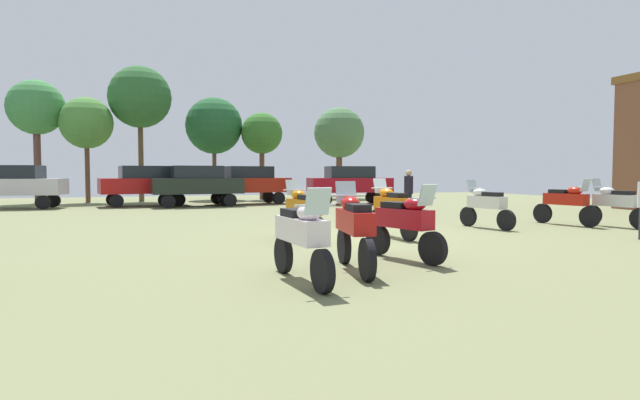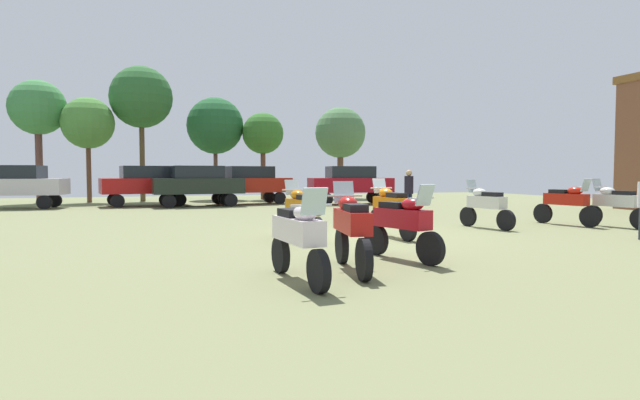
{
  "view_description": "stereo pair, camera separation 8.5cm",
  "coord_description": "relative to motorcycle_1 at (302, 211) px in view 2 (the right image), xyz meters",
  "views": [
    {
      "loc": [
        -5.42,
        -12.16,
        1.65
      ],
      "look_at": [
        0.24,
        4.81,
        0.72
      ],
      "focal_mm": 28.8,
      "sensor_mm": 36.0,
      "label": 1
    },
    {
      "loc": [
        -5.34,
        -12.19,
        1.65
      ],
      "look_at": [
        0.24,
        4.81,
        0.72
      ],
      "focal_mm": 28.8,
      "sensor_mm": 36.0,
      "label": 2
    }
  ],
  "objects": [
    {
      "name": "ground_plane",
      "position": [
        1.87,
        0.19,
        -0.73
      ],
      "size": [
        44.0,
        52.0,
        0.02
      ],
      "color": "#6F744D"
    },
    {
      "name": "motorcycle_1",
      "position": [
        0.0,
        0.0,
        0.0
      ],
      "size": [
        0.66,
        2.22,
        1.47
      ],
      "rotation": [
        0.0,
        0.0,
        0.14
      ],
      "color": "black",
      "rests_on": "ground"
    },
    {
      "name": "motorcycle_3",
      "position": [
        9.84,
        -0.09,
        -0.0
      ],
      "size": [
        0.66,
        2.15,
        1.46
      ],
      "rotation": [
        0.0,
        0.0,
        0.15
      ],
      "color": "black",
      "rests_on": "ground"
    },
    {
      "name": "motorcycle_5",
      "position": [
        5.93,
        0.87,
        -0.02
      ],
      "size": [
        0.7,
        2.04,
        1.43
      ],
      "rotation": [
        0.0,
        0.0,
        0.19
      ],
      "color": "black",
      "rests_on": "ground"
    },
    {
      "name": "motorcycle_6",
      "position": [
        2.31,
        -0.17,
        0.01
      ],
      "size": [
        0.62,
        2.29,
        1.5
      ],
      "rotation": [
        0.0,
        0.0,
        0.05
      ],
      "color": "black",
      "rests_on": "ground"
    },
    {
      "name": "motorcycle_7",
      "position": [
        8.91,
        0.86,
        0.0
      ],
      "size": [
        0.75,
        2.22,
        1.47
      ],
      "rotation": [
        0.0,
        0.0,
        3.36
      ],
      "color": "black",
      "rests_on": "ground"
    },
    {
      "name": "motorcycle_8",
      "position": [
        -1.41,
        -4.67,
        -0.02
      ],
      "size": [
        0.62,
        2.19,
        1.44
      ],
      "rotation": [
        0.0,
        0.0,
        3.23
      ],
      "color": "black",
      "rests_on": "ground"
    },
    {
      "name": "motorcycle_10",
      "position": [
        -0.33,
        -4.11,
        0.01
      ],
      "size": [
        0.66,
        2.21,
        1.49
      ],
      "rotation": [
        0.0,
        0.0,
        -0.14
      ],
      "color": "black",
      "rests_on": "ground"
    },
    {
      "name": "motorcycle_12",
      "position": [
        0.99,
        -3.39,
        -0.02
      ],
      "size": [
        0.79,
        2.02,
        1.44
      ],
      "rotation": [
        0.0,
        0.0,
        3.42
      ],
      "color": "black",
      "rests_on": "ground"
    },
    {
      "name": "car_1",
      "position": [
        -9.49,
        14.88,
        0.45
      ],
      "size": [
        4.5,
        2.34,
        2.0
      ],
      "rotation": [
        0.0,
        0.0,
        1.44
      ],
      "color": "black",
      "rests_on": "ground"
    },
    {
      "name": "car_2",
      "position": [
        1.4,
        14.93,
        0.45
      ],
      "size": [
        4.55,
        2.54,
        2.0
      ],
      "rotation": [
        0.0,
        0.0,
        1.75
      ],
      "color": "black",
      "rests_on": "ground"
    },
    {
      "name": "car_3",
      "position": [
        -3.72,
        15.03,
        0.45
      ],
      "size": [
        4.54,
        2.51,
        2.0
      ],
      "rotation": [
        0.0,
        0.0,
        1.74
      ],
      "color": "black",
      "rests_on": "ground"
    },
    {
      "name": "car_4",
      "position": [
        6.5,
        13.25,
        0.45
      ],
      "size": [
        4.45,
        2.2,
        2.0
      ],
      "rotation": [
        0.0,
        0.0,
        1.48
      ],
      "color": "black",
      "rests_on": "ground"
    },
    {
      "name": "car_5",
      "position": [
        -1.32,
        13.81,
        0.45
      ],
      "size": [
        4.44,
        2.15,
        2.0
      ],
      "rotation": [
        0.0,
        0.0,
        1.65
      ],
      "color": "black",
      "rests_on": "ground"
    },
    {
      "name": "person_1",
      "position": [
        5.78,
        5.4,
        0.31
      ],
      "size": [
        0.43,
        0.43,
        1.76
      ],
      "rotation": [
        0.0,
        0.0,
        0.33
      ],
      "color": "#202847",
      "rests_on": "ground"
    },
    {
      "name": "tree_1",
      "position": [
        -6.81,
        19.28,
        3.68
      ],
      "size": [
        2.85,
        2.85,
        5.85
      ],
      "color": "brown",
      "rests_on": "ground"
    },
    {
      "name": "tree_2",
      "position": [
        3.18,
        19.71,
        3.36
      ],
      "size": [
        2.57,
        2.57,
        5.42
      ],
      "color": "brown",
      "rests_on": "ground"
    },
    {
      "name": "tree_4",
      "position": [
        -3.98,
        19.77,
        5.3
      ],
      "size": [
        3.56,
        3.56,
        7.83
      ],
      "color": "brown",
      "rests_on": "ground"
    },
    {
      "name": "tree_5",
      "position": [
        -9.35,
        19.66,
        4.44
      ],
      "size": [
        2.97,
        2.97,
        6.72
      ],
      "color": "brown",
      "rests_on": "ground"
    },
    {
      "name": "tree_6",
      "position": [
        8.35,
        19.71,
        3.54
      ],
      "size": [
        3.31,
        3.31,
        5.95
      ],
      "color": "brown",
      "rests_on": "ground"
    },
    {
      "name": "tree_8",
      "position": [
        0.35,
        20.65,
        3.86
      ],
      "size": [
        3.51,
        3.51,
        6.35
      ],
      "color": "brown",
      "rests_on": "ground"
    }
  ]
}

